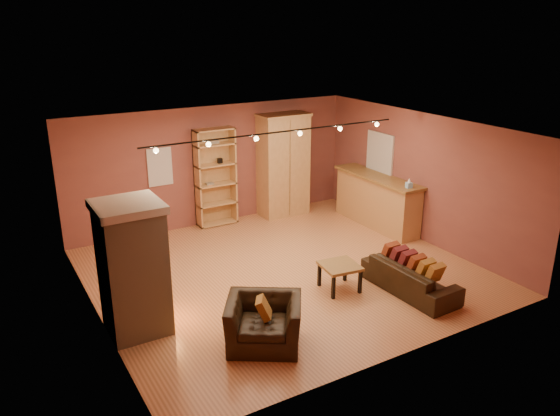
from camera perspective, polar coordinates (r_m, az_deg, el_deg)
floor at (r=10.70m, az=0.41°, el=-6.70°), size 7.00×7.00×0.00m
ceiling at (r=9.80m, az=0.45°, el=8.20°), size 7.00×7.00×0.00m
back_wall at (r=12.94m, az=-6.97°, el=4.42°), size 7.00×0.02×2.80m
left_wall at (r=9.00m, az=-19.12°, el=-3.22°), size 0.02×6.50×2.80m
right_wall at (r=12.25m, az=14.66°, el=3.07°), size 0.02×6.50×2.80m
fireplace at (r=8.68m, az=-15.07°, el=-6.09°), size 1.01×0.98×2.12m
back_window at (r=12.45m, az=-12.46°, el=4.22°), size 0.56×0.04×0.86m
bookcase at (r=12.88m, az=-6.86°, el=3.32°), size 0.95×0.37×2.32m
armoire at (r=13.45m, az=0.34°, el=4.55°), size 1.24×0.70×2.53m
bar_counter at (r=13.04m, az=10.09°, el=0.78°), size 0.67×2.55×1.22m
tissue_box at (r=12.06m, az=13.33°, el=2.47°), size 0.14×0.14×0.22m
right_window at (r=13.16m, az=10.40°, el=5.61°), size 0.05×0.90×1.00m
loveseat at (r=10.08m, az=13.49°, el=-6.52°), size 0.59×1.88×0.77m
armchair at (r=8.29m, az=-1.71°, el=-11.12°), size 1.32×1.21×0.97m
coffee_table at (r=9.93m, az=6.27°, el=-6.28°), size 0.72×0.72×0.49m
track_rail at (r=9.99m, az=-0.14°, el=7.74°), size 5.20×0.09×0.13m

